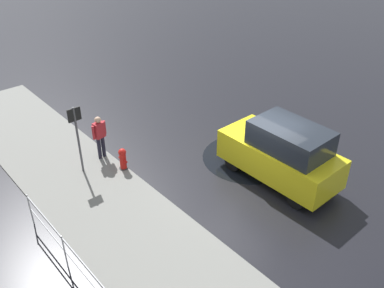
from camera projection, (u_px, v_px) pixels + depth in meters
The scene contains 7 objects.
ground_plane at pixel (246, 179), 13.91m from camera, with size 60.00×60.00×0.00m, color black.
kerb_strip at pixel (140, 239), 11.58m from camera, with size 24.00×3.20×0.04m, color slate.
moving_hatchback at pixel (282, 153), 13.37m from camera, with size 3.92×1.74×2.06m.
fire_hydrant at pixel (123, 159), 14.19m from camera, with size 0.42×0.31×0.80m.
pedestrian at pixel (100, 134), 14.48m from camera, with size 0.30×0.56×1.62m.
sign_post at pixel (77, 131), 13.45m from camera, with size 0.07×0.44×2.40m.
puddle_patch at pixel (248, 157), 15.00m from camera, with size 3.16×3.16×0.01m, color black.
Camera 1 is at (-7.35, 8.65, 8.32)m, focal length 40.00 mm.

